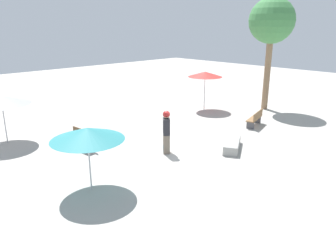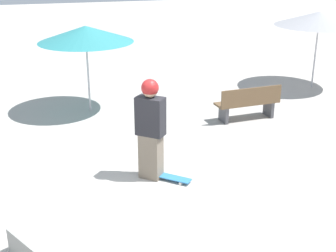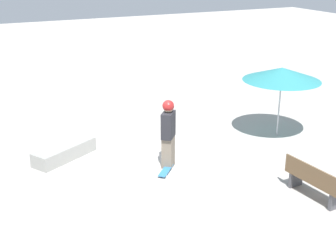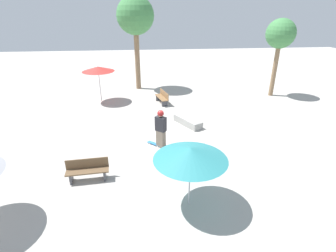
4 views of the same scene
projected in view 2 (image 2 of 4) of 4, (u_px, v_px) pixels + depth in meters
ground_plane at (141, 203)px, 7.77m from camera, size 60.00×60.00×0.00m
skater_main at (151, 126)px, 8.27m from camera, size 0.53×0.55×1.87m
skateboard at (170, 177)px, 8.50m from camera, size 0.68×0.73×0.07m
bench_near at (248, 103)px, 11.33m from camera, size 0.57×1.63×0.85m
shade_umbrella_teal at (86, 34)px, 11.44m from camera, size 2.36×2.36×2.17m
shade_umbrella_grey at (319, 19)px, 13.41m from camera, size 2.55×2.55×2.24m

